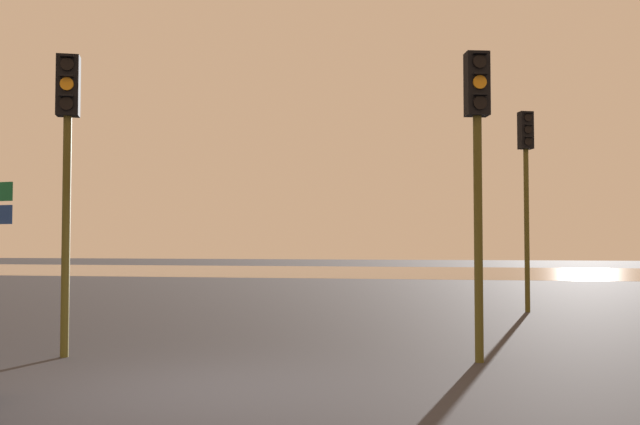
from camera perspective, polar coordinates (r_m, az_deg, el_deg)
ground_plane at (r=8.31m, az=-10.07°, el=-13.90°), size 120.00×120.00×0.00m
water_strip at (r=40.29m, az=6.53°, el=-4.73°), size 80.00×16.00×0.01m
traffic_light_far_right at (r=17.80m, az=16.17°, el=3.03°), size 0.38×0.40×4.80m
traffic_light_near_left at (r=11.11m, az=-19.57°, el=5.02°), size 0.39×0.41×4.41m
traffic_light_near_right at (r=10.26m, az=12.49°, el=5.26°), size 0.37×0.39×4.34m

